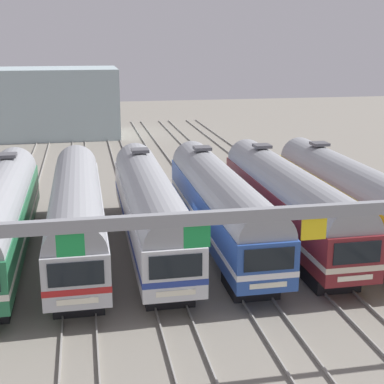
{
  "coord_description": "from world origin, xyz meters",
  "views": [
    {
      "loc": [
        -5.58,
        -30.8,
        11.99
      ],
      "look_at": [
        1.05,
        3.42,
        2.44
      ],
      "focal_mm": 52.87,
      "sensor_mm": 36.0,
      "label": 1
    }
  ],
  "objects_px": {
    "commuter_train_maroon": "(287,198)",
    "catenary_gantry": "(256,240)",
    "commuter_train_blue": "(220,202)",
    "commuter_train_yellow": "(351,195)",
    "commuter_train_green": "(0,214)",
    "commuter_train_stainless": "(77,210)",
    "commuter_train_silver": "(150,206)"
  },
  "relations": [
    {
      "from": "commuter_train_blue",
      "to": "commuter_train_yellow",
      "type": "height_order",
      "value": "same"
    },
    {
      "from": "commuter_train_stainless",
      "to": "commuter_train_yellow",
      "type": "height_order",
      "value": "commuter_train_yellow"
    },
    {
      "from": "commuter_train_stainless",
      "to": "commuter_train_silver",
      "type": "distance_m",
      "value": 4.12
    },
    {
      "from": "commuter_train_stainless",
      "to": "commuter_train_yellow",
      "type": "distance_m",
      "value": 16.46
    },
    {
      "from": "commuter_train_silver",
      "to": "commuter_train_yellow",
      "type": "bearing_deg",
      "value": 0.0
    },
    {
      "from": "commuter_train_green",
      "to": "catenary_gantry",
      "type": "distance_m",
      "value": 17.18
    },
    {
      "from": "commuter_train_blue",
      "to": "catenary_gantry",
      "type": "xyz_separation_m",
      "value": [
        -2.06,
        -13.5,
        2.66
      ]
    },
    {
      "from": "commuter_train_silver",
      "to": "commuter_train_yellow",
      "type": "xyz_separation_m",
      "value": [
        12.35,
        0.0,
        0.0
      ]
    },
    {
      "from": "commuter_train_stainless",
      "to": "commuter_train_blue",
      "type": "bearing_deg",
      "value": 0.03
    },
    {
      "from": "commuter_train_silver",
      "to": "commuter_train_stainless",
      "type": "bearing_deg",
      "value": -179.94
    },
    {
      "from": "commuter_train_maroon",
      "to": "commuter_train_silver",
      "type": "bearing_deg",
      "value": 180.0
    },
    {
      "from": "commuter_train_silver",
      "to": "catenary_gantry",
      "type": "bearing_deg",
      "value": -81.33
    },
    {
      "from": "commuter_train_green",
      "to": "commuter_train_blue",
      "type": "bearing_deg",
      "value": 0.0
    },
    {
      "from": "commuter_train_blue",
      "to": "catenary_gantry",
      "type": "bearing_deg",
      "value": -98.67
    },
    {
      "from": "commuter_train_green",
      "to": "commuter_train_maroon",
      "type": "distance_m",
      "value": 16.46
    },
    {
      "from": "commuter_train_green",
      "to": "catenary_gantry",
      "type": "relative_size",
      "value": 0.7
    },
    {
      "from": "commuter_train_green",
      "to": "commuter_train_blue",
      "type": "xyz_separation_m",
      "value": [
        12.35,
        0.0,
        0.0
      ]
    },
    {
      "from": "commuter_train_blue",
      "to": "commuter_train_silver",
      "type": "bearing_deg",
      "value": 180.0
    },
    {
      "from": "commuter_train_silver",
      "to": "commuter_train_yellow",
      "type": "height_order",
      "value": "same"
    },
    {
      "from": "commuter_train_silver",
      "to": "commuter_train_blue",
      "type": "bearing_deg",
      "value": 0.0
    },
    {
      "from": "commuter_train_stainless",
      "to": "catenary_gantry",
      "type": "height_order",
      "value": "catenary_gantry"
    },
    {
      "from": "commuter_train_green",
      "to": "commuter_train_yellow",
      "type": "xyz_separation_m",
      "value": [
        20.58,
        0.0,
        0.0
      ]
    },
    {
      "from": "commuter_train_blue",
      "to": "commuter_train_green",
      "type": "bearing_deg",
      "value": 180.0
    },
    {
      "from": "commuter_train_stainless",
      "to": "commuter_train_maroon",
      "type": "bearing_deg",
      "value": 0.02
    },
    {
      "from": "commuter_train_green",
      "to": "commuter_train_yellow",
      "type": "bearing_deg",
      "value": 0.0
    },
    {
      "from": "commuter_train_maroon",
      "to": "catenary_gantry",
      "type": "height_order",
      "value": "catenary_gantry"
    },
    {
      "from": "commuter_train_stainless",
      "to": "catenary_gantry",
      "type": "xyz_separation_m",
      "value": [
        6.17,
        -13.49,
        2.67
      ]
    },
    {
      "from": "commuter_train_blue",
      "to": "commuter_train_maroon",
      "type": "bearing_deg",
      "value": 0.0
    },
    {
      "from": "commuter_train_yellow",
      "to": "catenary_gantry",
      "type": "distance_m",
      "value": 17.18
    },
    {
      "from": "commuter_train_stainless",
      "to": "commuter_train_maroon",
      "type": "relative_size",
      "value": 1.0
    },
    {
      "from": "commuter_train_green",
      "to": "catenary_gantry",
      "type": "xyz_separation_m",
      "value": [
        10.29,
        -13.5,
        2.66
      ]
    },
    {
      "from": "commuter_train_yellow",
      "to": "commuter_train_green",
      "type": "bearing_deg",
      "value": 180.0
    }
  ]
}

